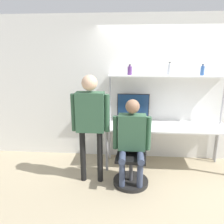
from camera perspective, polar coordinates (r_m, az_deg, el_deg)
ground_plane at (r=4.00m, az=13.87°, el=-15.67°), size 12.00×12.00×0.00m
wall_back at (r=4.22m, az=13.53°, el=5.59°), size 8.00×0.06×2.70m
desk at (r=4.02m, az=13.73°, el=-4.40°), size 2.16×0.67×0.77m
shelf_unit at (r=4.03m, az=13.99°, el=6.52°), size 2.06×0.28×1.64m
monitor at (r=4.05m, az=5.53°, el=1.48°), size 0.59×0.20×0.53m
laptop at (r=3.80m, az=5.71°, el=-3.11°), size 0.31×0.23×0.22m
cell_phone at (r=3.80m, az=9.41°, el=-4.12°), size 0.07×0.15×0.01m
office_chair at (r=3.59m, az=5.04°, el=-13.70°), size 0.56×0.56×0.95m
person_seated at (r=3.32m, az=5.20°, el=-6.25°), size 0.58×0.47×1.37m
person_standing at (r=3.32m, az=-5.69°, el=-0.94°), size 0.59×0.23×1.72m
bottle_clear at (r=4.00m, az=14.76°, el=10.67°), size 0.07×0.07×0.23m
bottle_purple at (r=3.94m, az=4.65°, el=10.77°), size 0.08×0.08×0.18m
bottle_blue at (r=4.13m, az=22.53°, el=9.95°), size 0.06×0.06×0.19m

